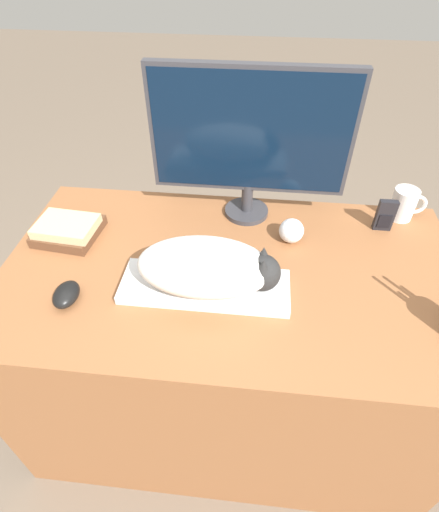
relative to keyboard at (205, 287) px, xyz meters
The scene contains 10 objects.
ground_plane 0.81m from the keyboard, 77.43° to the right, with size 12.00×12.00×0.00m, color #6B5B4C.
desk 0.40m from the keyboard, 54.56° to the left, with size 1.30×0.72×0.75m.
keyboard is the anchor object (origin of this frame).
cat 0.08m from the keyboard, ahead, with size 0.36×0.20×0.12m.
monitor 0.45m from the keyboard, 75.87° to the left, with size 0.58×0.14×0.47m.
computer_mouse 0.36m from the keyboard, 168.06° to the right, with size 0.06×0.09×0.04m.
coffee_mug 0.71m from the keyboard, 33.50° to the left, with size 0.11×0.08×0.10m.
baseball 0.33m from the keyboard, 45.24° to the left, with size 0.07×0.07×0.07m.
phone 0.61m from the keyboard, 31.80° to the left, with size 0.05×0.02×0.10m.
book_stack 0.48m from the keyboard, 158.18° to the left, with size 0.19×0.18×0.06m.
Camera 1 is at (0.05, -0.44, 1.53)m, focal length 28.00 mm.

